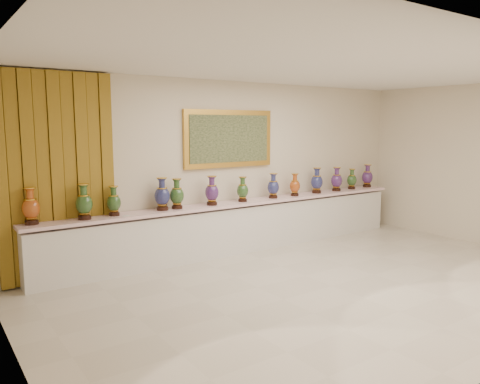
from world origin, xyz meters
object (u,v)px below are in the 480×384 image
(vase_2, at_px, (114,202))
(vase_1, at_px, (84,204))
(counter, at_px, (240,227))
(vase_0, at_px, (31,208))

(vase_2, bearing_deg, vase_1, -175.54)
(counter, relative_size, vase_0, 14.38)
(vase_1, bearing_deg, vase_2, 4.46)
(vase_2, bearing_deg, vase_0, 178.28)
(counter, distance_m, vase_0, 3.49)
(vase_0, bearing_deg, vase_2, -1.72)
(vase_2, bearing_deg, counter, 0.40)
(vase_0, height_order, vase_1, vase_1)
(vase_0, distance_m, vase_1, 0.70)
(vase_0, height_order, vase_2, vase_0)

